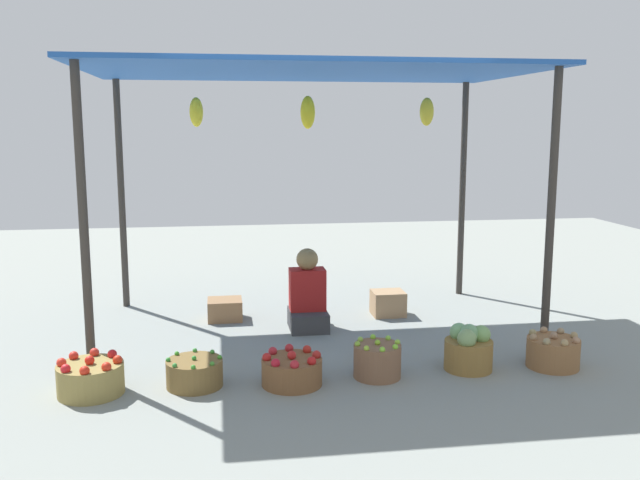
{
  "coord_description": "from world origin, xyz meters",
  "views": [
    {
      "loc": [
        -0.87,
        -6.39,
        1.94
      ],
      "look_at": [
        0.0,
        -0.57,
        0.95
      ],
      "focal_mm": 38.39,
      "sensor_mm": 36.0,
      "label": 1
    }
  ],
  "objects_px": {
    "basket_red_apples": "(292,371)",
    "wooden_crate_near_vendor": "(225,309)",
    "vendor_person": "(308,298)",
    "basket_cabbages": "(468,349)",
    "basket_red_tomatoes": "(91,378)",
    "basket_potatoes": "(553,352)",
    "basket_limes": "(377,360)",
    "wooden_crate_stacked_rear": "(388,303)",
    "basket_green_chilies": "(195,373)"
  },
  "relations": [
    {
      "from": "wooden_crate_near_vendor",
      "to": "basket_cabbages",
      "type": "bearing_deg",
      "value": -42.26
    },
    {
      "from": "vendor_person",
      "to": "basket_red_tomatoes",
      "type": "distance_m",
      "value": 2.27
    },
    {
      "from": "vendor_person",
      "to": "basket_red_tomatoes",
      "type": "relative_size",
      "value": 1.64
    },
    {
      "from": "basket_green_chilies",
      "to": "basket_limes",
      "type": "bearing_deg",
      "value": -0.69
    },
    {
      "from": "basket_limes",
      "to": "wooden_crate_near_vendor",
      "type": "bearing_deg",
      "value": 122.77
    },
    {
      "from": "vendor_person",
      "to": "wooden_crate_stacked_rear",
      "type": "height_order",
      "value": "vendor_person"
    },
    {
      "from": "wooden_crate_near_vendor",
      "to": "wooden_crate_stacked_rear",
      "type": "height_order",
      "value": "wooden_crate_stacked_rear"
    },
    {
      "from": "wooden_crate_near_vendor",
      "to": "basket_red_apples",
      "type": "bearing_deg",
      "value": -75.49
    },
    {
      "from": "basket_red_tomatoes",
      "to": "basket_limes",
      "type": "distance_m",
      "value": 2.15
    },
    {
      "from": "basket_green_chilies",
      "to": "vendor_person",
      "type": "bearing_deg",
      "value": 52.64
    },
    {
      "from": "wooden_crate_near_vendor",
      "to": "basket_limes",
      "type": "bearing_deg",
      "value": -57.23
    },
    {
      "from": "vendor_person",
      "to": "basket_cabbages",
      "type": "height_order",
      "value": "vendor_person"
    },
    {
      "from": "basket_cabbages",
      "to": "basket_potatoes",
      "type": "height_order",
      "value": "basket_cabbages"
    },
    {
      "from": "basket_red_tomatoes",
      "to": "basket_red_apples",
      "type": "relative_size",
      "value": 1.04
    },
    {
      "from": "vendor_person",
      "to": "basket_limes",
      "type": "distance_m",
      "value": 1.43
    },
    {
      "from": "wooden_crate_stacked_rear",
      "to": "vendor_person",
      "type": "bearing_deg",
      "value": -159.23
    },
    {
      "from": "basket_red_tomatoes",
      "to": "basket_potatoes",
      "type": "bearing_deg",
      "value": 0.53
    },
    {
      "from": "basket_green_chilies",
      "to": "basket_cabbages",
      "type": "height_order",
      "value": "basket_cabbages"
    },
    {
      "from": "basket_red_apples",
      "to": "basket_potatoes",
      "type": "xyz_separation_m",
      "value": [
        2.14,
        0.07,
        0.02
      ]
    },
    {
      "from": "vendor_person",
      "to": "basket_limes",
      "type": "bearing_deg",
      "value": -75.08
    },
    {
      "from": "basket_red_tomatoes",
      "to": "basket_cabbages",
      "type": "bearing_deg",
      "value": 1.52
    },
    {
      "from": "basket_red_apples",
      "to": "basket_cabbages",
      "type": "xyz_separation_m",
      "value": [
        1.44,
        0.11,
        0.06
      ]
    },
    {
      "from": "basket_red_apples",
      "to": "basket_cabbages",
      "type": "relative_size",
      "value": 1.19
    },
    {
      "from": "vendor_person",
      "to": "basket_red_tomatoes",
      "type": "bearing_deg",
      "value": -141.87
    },
    {
      "from": "vendor_person",
      "to": "basket_potatoes",
      "type": "height_order",
      "value": "vendor_person"
    },
    {
      "from": "vendor_person",
      "to": "wooden_crate_near_vendor",
      "type": "xyz_separation_m",
      "value": [
        -0.79,
        0.42,
        -0.19
      ]
    },
    {
      "from": "basket_green_chilies",
      "to": "basket_red_apples",
      "type": "height_order",
      "value": "basket_red_apples"
    },
    {
      "from": "basket_green_chilies",
      "to": "wooden_crate_near_vendor",
      "type": "xyz_separation_m",
      "value": [
        0.25,
        1.78,
        -0.0
      ]
    },
    {
      "from": "basket_potatoes",
      "to": "wooden_crate_stacked_rear",
      "type": "xyz_separation_m",
      "value": [
        -0.95,
        1.7,
        0.0
      ]
    },
    {
      "from": "basket_red_tomatoes",
      "to": "basket_limes",
      "type": "bearing_deg",
      "value": 0.63
    },
    {
      "from": "vendor_person",
      "to": "basket_cabbages",
      "type": "distance_m",
      "value": 1.74
    },
    {
      "from": "basket_red_tomatoes",
      "to": "basket_potatoes",
      "type": "xyz_separation_m",
      "value": [
        3.61,
        0.03,
        0.0
      ]
    },
    {
      "from": "basket_green_chilies",
      "to": "wooden_crate_stacked_rear",
      "type": "bearing_deg",
      "value": 41.42
    },
    {
      "from": "basket_green_chilies",
      "to": "wooden_crate_stacked_rear",
      "type": "relative_size",
      "value": 1.29
    },
    {
      "from": "basket_green_chilies",
      "to": "wooden_crate_near_vendor",
      "type": "relative_size",
      "value": 1.23
    },
    {
      "from": "basket_red_apples",
      "to": "wooden_crate_near_vendor",
      "type": "distance_m",
      "value": 1.91
    },
    {
      "from": "basket_limes",
      "to": "wooden_crate_near_vendor",
      "type": "distance_m",
      "value": 2.13
    },
    {
      "from": "basket_red_tomatoes",
      "to": "wooden_crate_stacked_rear",
      "type": "height_order",
      "value": "basket_red_tomatoes"
    },
    {
      "from": "basket_limes",
      "to": "wooden_crate_stacked_rear",
      "type": "height_order",
      "value": "basket_limes"
    },
    {
      "from": "basket_green_chilies",
      "to": "basket_cabbages",
      "type": "xyz_separation_m",
      "value": [
        2.16,
        0.04,
        0.06
      ]
    },
    {
      "from": "wooden_crate_stacked_rear",
      "to": "wooden_crate_near_vendor",
      "type": "bearing_deg",
      "value": 177.05
    },
    {
      "from": "basket_green_chilies",
      "to": "basket_potatoes",
      "type": "bearing_deg",
      "value": -0.14
    },
    {
      "from": "basket_potatoes",
      "to": "wooden_crate_stacked_rear",
      "type": "bearing_deg",
      "value": 119.15
    },
    {
      "from": "basket_red_apples",
      "to": "basket_potatoes",
      "type": "distance_m",
      "value": 2.14
    },
    {
      "from": "basket_green_chilies",
      "to": "basket_potatoes",
      "type": "xyz_separation_m",
      "value": [
        2.86,
        -0.01,
        0.02
      ]
    },
    {
      "from": "basket_potatoes",
      "to": "wooden_crate_near_vendor",
      "type": "height_order",
      "value": "basket_potatoes"
    },
    {
      "from": "basket_green_chilies",
      "to": "basket_cabbages",
      "type": "distance_m",
      "value": 2.16
    },
    {
      "from": "basket_red_apples",
      "to": "basket_limes",
      "type": "xyz_separation_m",
      "value": [
        0.67,
        0.06,
        0.02
      ]
    },
    {
      "from": "basket_red_tomatoes",
      "to": "wooden_crate_stacked_rear",
      "type": "distance_m",
      "value": 3.17
    },
    {
      "from": "basket_potatoes",
      "to": "basket_red_apples",
      "type": "bearing_deg",
      "value": -178.14
    }
  ]
}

